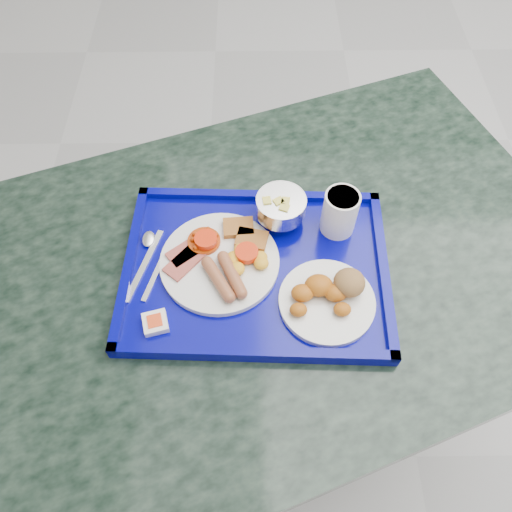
{
  "coord_description": "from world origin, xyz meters",
  "views": [
    {
      "loc": [
        -1.15,
        -0.98,
        1.57
      ],
      "look_at": [
        -1.14,
        -0.48,
        0.82
      ],
      "focal_mm": 35.0,
      "sensor_mm": 36.0,
      "label": 1
    }
  ],
  "objects_px": {
    "tray": "(256,270)",
    "bread_plate": "(329,295)",
    "fruit_bowl": "(281,207)",
    "table": "(270,308)",
    "juice_cup": "(340,211)",
    "main_plate": "(223,259)"
  },
  "relations": [
    {
      "from": "table",
      "to": "juice_cup",
      "type": "distance_m",
      "value": 0.3
    },
    {
      "from": "bread_plate",
      "to": "fruit_bowl",
      "type": "height_order",
      "value": "fruit_bowl"
    },
    {
      "from": "table",
      "to": "tray",
      "type": "distance_m",
      "value": 0.21
    },
    {
      "from": "juice_cup",
      "to": "fruit_bowl",
      "type": "bearing_deg",
      "value": 170.84
    },
    {
      "from": "table",
      "to": "tray",
      "type": "bearing_deg",
      "value": -142.38
    },
    {
      "from": "table",
      "to": "main_plate",
      "type": "bearing_deg",
      "value": -172.17
    },
    {
      "from": "tray",
      "to": "table",
      "type": "bearing_deg",
      "value": 37.62
    },
    {
      "from": "tray",
      "to": "juice_cup",
      "type": "distance_m",
      "value": 0.19
    },
    {
      "from": "tray",
      "to": "fruit_bowl",
      "type": "relative_size",
      "value": 5.23
    },
    {
      "from": "fruit_bowl",
      "to": "juice_cup",
      "type": "distance_m",
      "value": 0.11
    },
    {
      "from": "fruit_bowl",
      "to": "juice_cup",
      "type": "bearing_deg",
      "value": -9.16
    },
    {
      "from": "table",
      "to": "bread_plate",
      "type": "height_order",
      "value": "bread_plate"
    },
    {
      "from": "table",
      "to": "juice_cup",
      "type": "xyz_separation_m",
      "value": [
        0.13,
        0.07,
        0.26
      ]
    },
    {
      "from": "tray",
      "to": "bread_plate",
      "type": "relative_size",
      "value": 2.94
    },
    {
      "from": "table",
      "to": "tray",
      "type": "relative_size",
      "value": 2.81
    },
    {
      "from": "bread_plate",
      "to": "fruit_bowl",
      "type": "relative_size",
      "value": 1.78
    },
    {
      "from": "bread_plate",
      "to": "table",
      "type": "bearing_deg",
      "value": 135.72
    },
    {
      "from": "tray",
      "to": "fruit_bowl",
      "type": "height_order",
      "value": "fruit_bowl"
    },
    {
      "from": "tray",
      "to": "juice_cup",
      "type": "relative_size",
      "value": 5.41
    },
    {
      "from": "bread_plate",
      "to": "fruit_bowl",
      "type": "xyz_separation_m",
      "value": [
        -0.08,
        0.18,
        0.03
      ]
    },
    {
      "from": "table",
      "to": "tray",
      "type": "height_order",
      "value": "tray"
    },
    {
      "from": "table",
      "to": "main_plate",
      "type": "height_order",
      "value": "main_plate"
    }
  ]
}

